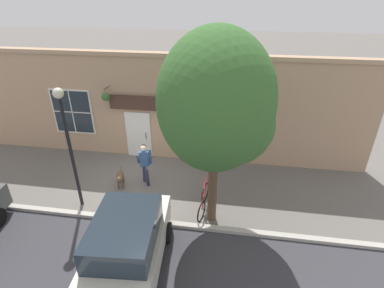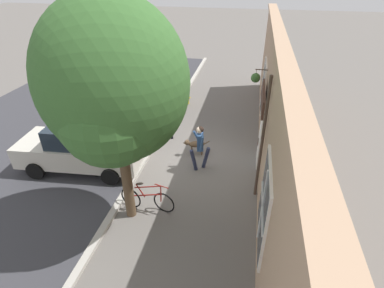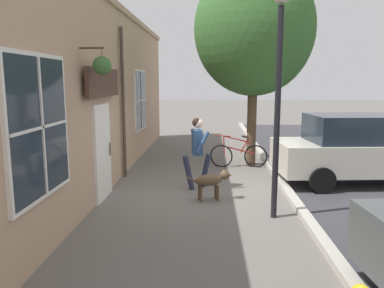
% 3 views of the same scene
% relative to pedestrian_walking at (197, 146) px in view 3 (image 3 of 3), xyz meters
% --- Properties ---
extents(ground_plane, '(90.00, 90.00, 0.00)m').
position_rel_pedestrian_walking_xyz_m(ground_plane, '(0.12, -0.32, -1.04)').
color(ground_plane, '#66605B').
extents(storefront_facade, '(0.95, 18.00, 4.56)m').
position_rel_pedestrian_walking_xyz_m(storefront_facade, '(-2.22, -0.32, 1.25)').
color(storefront_facade, tan).
rests_on(storefront_facade, ground_plane).
extents(pedestrian_walking, '(0.72, 0.55, 1.72)m').
position_rel_pedestrian_walking_xyz_m(pedestrian_walking, '(0.00, 0.00, 0.00)').
color(pedestrian_walking, '#282D47').
rests_on(pedestrian_walking, ground_plane).
extents(dog_on_leash, '(1.01, 0.45, 0.68)m').
position_rel_pedestrian_walking_xyz_m(dog_on_leash, '(0.34, -0.90, -0.59)').
color(dog_on_leash, brown).
rests_on(dog_on_leash, ground_plane).
extents(street_tree_by_curb, '(3.56, 3.25, 6.05)m').
position_rel_pedestrian_walking_xyz_m(street_tree_by_curb, '(1.57, 2.79, 2.89)').
color(street_tree_by_curb, brown).
rests_on(street_tree_by_curb, ground_plane).
extents(leaning_bicycle, '(1.73, 0.22, 1.01)m').
position_rel_pedestrian_walking_xyz_m(leaning_bicycle, '(1.17, 2.37, -0.66)').
color(leaning_bicycle, black).
rests_on(leaning_bicycle, ground_plane).
extents(parked_car_mid_block, '(4.43, 2.20, 1.75)m').
position_rel_pedestrian_walking_xyz_m(parked_car_mid_block, '(4.10, 0.70, -0.16)').
color(parked_car_mid_block, beige).
rests_on(parked_car_mid_block, ground_plane).
extents(street_lamp, '(0.32, 0.32, 4.23)m').
position_rel_pedestrian_walking_xyz_m(street_lamp, '(1.53, -1.90, 1.78)').
color(street_lamp, black).
rests_on(street_lamp, ground_plane).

